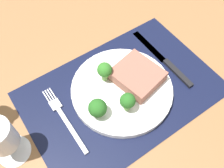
% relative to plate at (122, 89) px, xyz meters
% --- Properties ---
extents(ground_plane, '(1.40, 1.10, 0.03)m').
position_rel_plate_xyz_m(ground_plane, '(0.00, 0.00, -0.03)').
color(ground_plane, brown).
extents(placemat, '(0.47, 0.31, 0.00)m').
position_rel_plate_xyz_m(placemat, '(0.00, 0.00, -0.01)').
color(placemat, black).
rests_on(placemat, ground_plane).
extents(plate, '(0.25, 0.25, 0.02)m').
position_rel_plate_xyz_m(plate, '(0.00, 0.00, 0.00)').
color(plate, white).
rests_on(plate, placemat).
extents(steak, '(0.12, 0.13, 0.03)m').
position_rel_plate_xyz_m(steak, '(0.05, 0.00, 0.02)').
color(steak, '#8C5647').
rests_on(steak, plate).
extents(broccoli_near_steak, '(0.04, 0.04, 0.06)m').
position_rel_plate_xyz_m(broccoli_near_steak, '(-0.02, 0.05, 0.04)').
color(broccoli_near_steak, '#6B994C').
rests_on(broccoli_near_steak, plate).
extents(broccoli_center, '(0.04, 0.04, 0.05)m').
position_rel_plate_xyz_m(broccoli_center, '(-0.02, -0.05, 0.04)').
color(broccoli_center, '#6B994C').
rests_on(broccoli_center, plate).
extents(broccoli_back_left, '(0.04, 0.04, 0.05)m').
position_rel_plate_xyz_m(broccoli_back_left, '(-0.09, -0.03, 0.04)').
color(broccoli_back_left, '#5B8942').
rests_on(broccoli_back_left, plate).
extents(fork, '(0.02, 0.19, 0.01)m').
position_rel_plate_xyz_m(fork, '(-0.15, 0.01, -0.01)').
color(fork, silver).
rests_on(fork, placemat).
extents(knife, '(0.02, 0.23, 0.01)m').
position_rel_plate_xyz_m(knife, '(0.15, 0.01, -0.00)').
color(knife, black).
rests_on(knife, placemat).
extents(wine_glass, '(0.07, 0.07, 0.12)m').
position_rel_plate_xyz_m(wine_glass, '(-0.28, 0.01, 0.07)').
color(wine_glass, silver).
rests_on(wine_glass, ground_plane).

